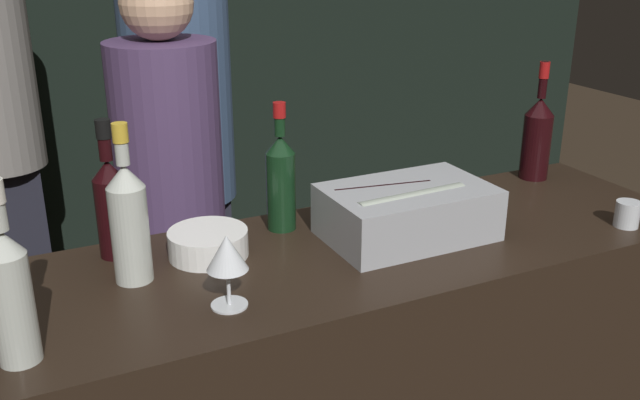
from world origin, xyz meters
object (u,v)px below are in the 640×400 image
Objects in this scene: wine_glass at (227,255)px; red_wine_bottle_black_foil at (111,202)px; white_wine_bottle at (10,289)px; person_grey_polo at (173,214)px; red_wine_bottle_tall at (537,135)px; bowl_white at (208,242)px; red_wine_bottle_burgundy at (281,179)px; ice_bin_with_bottles at (406,211)px; person_blond_tee at (183,153)px; rose_wine_bottle at (129,219)px; candle_votive at (627,214)px.

red_wine_bottle_black_foil reaches higher than wine_glass.
person_grey_polo reaches higher than white_wine_bottle.
bowl_white is at bearing -174.49° from red_wine_bottle_tall.
red_wine_bottle_burgundy is 0.71m from white_wine_bottle.
person_blond_tee reaches higher than ice_bin_with_bottles.
person_grey_polo is at bearing 117.31° from ice_bin_with_bottles.
rose_wine_bottle reaches higher than red_wine_bottle_burgundy.
white_wine_bottle reaches higher than red_wine_bottle_burgundy.
bowl_white is at bearing 166.04° from person_grey_polo.
rose_wine_bottle is 1.08× the size of red_wine_bottle_black_foil.
red_wine_bottle_tall is at bearing 19.45° from ice_bin_with_bottles.
bowl_white is 0.50m from white_wine_bottle.
red_wine_bottle_black_foil is 0.43m from white_wine_bottle.
bowl_white is 0.23m from red_wine_bottle_black_foil.
person_grey_polo is (-0.38, 0.74, -0.21)m from ice_bin_with_bottles.
wine_glass is 0.40m from red_wine_bottle_burgundy.
white_wine_bottle reaches higher than red_wine_bottle_black_foil.
red_wine_bottle_tall reaches higher than candle_votive.
ice_bin_with_bottles is 0.23× the size of person_grey_polo.
white_wine_bottle is (-0.88, -0.16, 0.07)m from ice_bin_with_bottles.
red_wine_bottle_black_foil is at bearing 162.87° from ice_bin_with_bottles.
bowl_white is 0.26m from wine_glass.
red_wine_bottle_black_foil is at bearing 153.21° from bowl_white.
candle_votive is at bearing -25.23° from red_wine_bottle_burgundy.
red_wine_bottle_tall is 0.20× the size of person_grey_polo.
wine_glass is 0.09× the size of person_grey_polo.
person_grey_polo is at bearing 134.54° from candle_votive.
red_wine_bottle_tall is 1.50m from white_wine_bottle.
person_blond_tee is at bearing 128.13° from red_wine_bottle_tall.
white_wine_bottle reaches higher than ice_bin_with_bottles.
ice_bin_with_bottles is 0.89m from white_wine_bottle.
red_wine_bottle_tall is at bearing 5.51° from bowl_white.
white_wine_bottle is 1.06m from person_grey_polo.
red_wine_bottle_tall is 1.09× the size of red_wine_bottle_black_foil.
ice_bin_with_bottles is 0.47m from bowl_white.
person_blond_tee is at bearing 64.15° from white_wine_bottle.
wine_glass is at bearing 84.33° from person_blond_tee.
bowl_white is 0.66m from person_grey_polo.
person_grey_polo reaches higher than red_wine_bottle_tall.
person_grey_polo is (-0.96, 0.53, -0.27)m from red_wine_bottle_tall.
person_blond_tee is (0.66, 1.37, -0.23)m from white_wine_bottle.
red_wine_bottle_tall is 1.22m from red_wine_bottle_black_foil.
person_grey_polo is (0.49, 0.90, -0.28)m from white_wine_bottle.
red_wine_bottle_black_foil is at bearing 94.15° from rose_wine_bottle.
white_wine_bottle is (-1.45, -0.36, 0.01)m from red_wine_bottle_tall.
person_grey_polo is at bearing 83.10° from bowl_white.
rose_wine_bottle reaches higher than ice_bin_with_bottles.
rose_wine_bottle is at bearing 75.94° from person_blond_tee.
bowl_white is 0.57× the size of red_wine_bottle_black_foil.
rose_wine_bottle is (-1.21, -0.15, 0.01)m from red_wine_bottle_tall.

